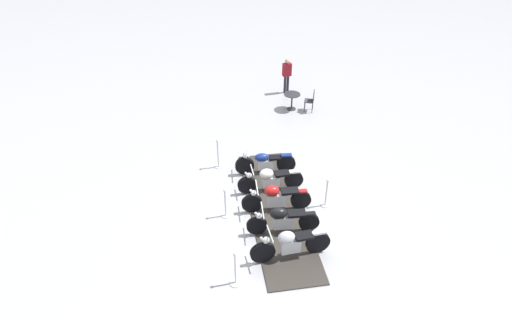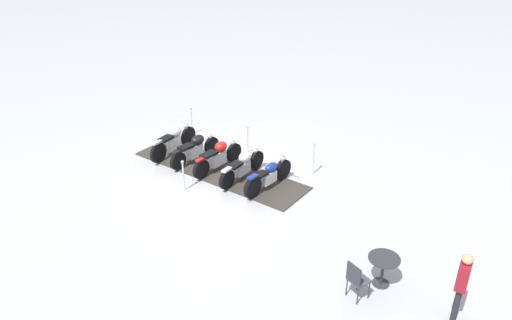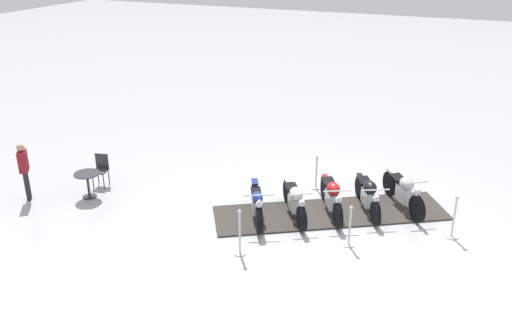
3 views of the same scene
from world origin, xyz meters
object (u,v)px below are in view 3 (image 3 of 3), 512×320
Objects in this scene: stanchion_right_front at (240,238)px; bystander_person at (24,166)px; motorcycle_navy at (257,204)px; stanchion_right_rear at (453,224)px; motorcycle_chrome at (404,191)px; stanchion_left_mid at (316,177)px; cafe_table at (87,179)px; motorcycle_cream at (295,200)px; motorcycle_black at (368,194)px; stanchion_right_mid at (349,231)px; motorcycle_maroon at (332,196)px; cafe_chair_near_table at (101,168)px.

stanchion_right_front is 6.67m from bystander_person.
motorcycle_navy is 1.73× the size of stanchion_right_rear.
stanchion_left_mid is at bearing -133.60° from motorcycle_chrome.
cafe_table is at bearing 28.12° from stanchion_left_mid.
motorcycle_navy is at bearing -91.77° from motorcycle_cream.
stanchion_right_mid is at bearing -29.00° from motorcycle_black.
stanchion_left_mid is 6.51m from cafe_table.
stanchion_right_front reaches higher than stanchion_right_mid.
stanchion_right_front is (3.12, 3.73, -0.13)m from motorcycle_chrome.
motorcycle_maroon reaches higher than motorcycle_black.
stanchion_left_mid is (0.84, -1.39, -0.16)m from motorcycle_maroon.
stanchion_left_mid is (1.69, -0.87, -0.15)m from motorcycle_black.
stanchion_right_front reaches higher than motorcycle_navy.
motorcycle_chrome reaches higher than motorcycle_black.
motorcycle_cream is 1.01× the size of motorcycle_chrome.
stanchion_right_mid is at bearing 31.02° from motorcycle_cream.
stanchion_right_front reaches higher than cafe_chair_near_table.
stanchion_right_rear is 0.67× the size of bystander_person.
motorcycle_maroon is 6.79m from cafe_table.
motorcycle_maroon is at bearing 121.37° from stanchion_left_mid.
motorcycle_chrome reaches higher than motorcycle_cream.
stanchion_left_mid is at bearing -98.04° from stanchion_right_front.
cafe_chair_near_table is at bearing -3.48° from stanchion_right_mid.
stanchion_right_rear is (-2.24, -1.37, -0.02)m from stanchion_right_mid.
motorcycle_maroon is 2.07× the size of cafe_chair_near_table.
stanchion_right_front is 4.13m from stanchion_left_mid.
bystander_person reaches higher than motorcycle_maroon.
motorcycle_cream is 7.49m from bystander_person.
motorcycle_chrome reaches higher than stanchion_left_mid.
motorcycle_navy is 0.99× the size of motorcycle_black.
motorcycle_black is 2.05× the size of cafe_chair_near_table.
stanchion_left_mid is at bearing 99.19° from cafe_chair_near_table.
stanchion_left_mid is at bearing 147.19° from motorcycle_cream.
motorcycle_chrome is at bearing 92.91° from motorcycle_maroon.
stanchion_left_mid is 1.40× the size of cafe_table.
motorcycle_black is (-1.69, -1.03, 0.03)m from motorcycle_cream.
stanchion_right_rear is at bearing -25.33° from bystander_person.
motorcycle_black is at bearing -163.57° from cafe_table.
bystander_person reaches higher than stanchion_left_mid.
stanchion_right_rear is at bearing -169.91° from cafe_table.
motorcycle_maroon is (-1.70, -1.03, 0.06)m from motorcycle_navy.
motorcycle_maroon is at bearing -86.90° from motorcycle_black.
stanchion_right_rear is at bearing 83.55° from cafe_chair_near_table.
motorcycle_cream reaches higher than cafe_table.
motorcycle_black is 1.90× the size of stanchion_left_mid.
bystander_person is at bearing -104.80° from motorcycle_navy.
stanchion_left_mid reaches higher than motorcycle_black.
stanchion_right_front is 1.10× the size of stanchion_right_mid.
motorcycle_navy is 1.69m from stanchion_right_front.
stanchion_right_mid is at bearing 74.78° from cafe_chair_near_table.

